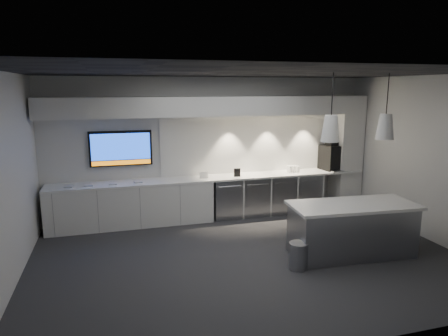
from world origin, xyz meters
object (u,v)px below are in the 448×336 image
object	(u,v)px
island	(352,229)
bin	(298,256)
wall_tv	(121,148)
coffee_machine	(331,156)

from	to	relation	value
island	bin	distance (m)	1.15
wall_tv	bin	distance (m)	4.18
wall_tv	island	bearing A→B (deg)	-37.82
island	bin	bearing A→B (deg)	-163.17
island	coffee_machine	distance (m)	2.89
island	bin	world-z (taller)	island
bin	coffee_machine	distance (m)	3.70
island	bin	xyz separation A→B (m)	(-1.09, -0.24, -0.24)
bin	island	bearing A→B (deg)	12.62
island	coffee_machine	world-z (taller)	coffee_machine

